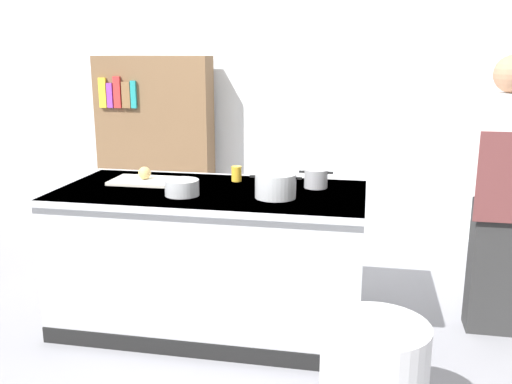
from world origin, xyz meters
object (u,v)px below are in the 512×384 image
Objects in this scene: mixing_bowl at (182,188)px; trash_bin at (373,384)px; juice_cup at (237,174)px; onion at (145,173)px; stock_pot at (276,186)px; person_chef at (501,191)px; bookshelf at (156,146)px; sauce_pan at (316,179)px.

trash_bin is at bearing -35.71° from mixing_bowl.
onion is at bearing -165.72° from juice_cup.
stock_pot is at bearing 123.84° from trash_bin.
person_chef is (2.23, 0.13, -0.05)m from onion.
onion is at bearing 75.44° from person_chef.
mixing_bowl is 0.49m from juice_cup.
person_chef is at bearing -0.49° from juice_cup.
person_chef is 1.01× the size of bookshelf.
onion is at bearing 140.81° from mixing_bowl.
bookshelf is at bearing 43.20° from person_chef.
stock_pot reaches higher than trash_bin.
juice_cup is (0.23, 0.44, 0.00)m from mixing_bowl.
sauce_pan is 0.13× the size of bookshelf.
sauce_pan is 0.54m from juice_cup.
onion is 1.98m from trash_bin.
stock_pot is 1.38m from person_chef.
mixing_bowl is at bearing -39.19° from onion.
onion is at bearing 143.44° from trash_bin.
mixing_bowl reaches higher than trash_bin.
bookshelf reaches higher than mixing_bowl.
juice_cup is at bearing 171.24° from sauce_pan.
stock_pot is 1.50× the size of mixing_bowl.
person_chef is at bearing 15.41° from stock_pot.
person_chef is (1.65, -0.01, -0.04)m from juice_cup.
onion is 0.14× the size of trash_bin.
onion is 1.12m from sauce_pan.
stock_pot is 2.42m from bookshelf.
person_chef reaches higher than juice_cup.
onion reaches higher than trash_bin.
mixing_bowl is 2.17m from bookshelf.
juice_cup is 0.06× the size of person_chef.
juice_cup is 1.69m from trash_bin.
stock_pot reaches higher than sauce_pan.
mixing_bowl is at bearing -155.22° from sauce_pan.
juice_cup is (-0.53, 0.08, -0.01)m from sauce_pan.
sauce_pan reaches higher than trash_bin.
mixing_bowl is (0.35, -0.29, -0.01)m from onion.
mixing_bowl is at bearing 84.62° from person_chef.
onion is 0.05× the size of bookshelf.
bookshelf is at bearing 115.14° from mixing_bowl.
sauce_pan is at bearing 107.93° from trash_bin.
person_chef is at bearing -28.80° from bookshelf.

